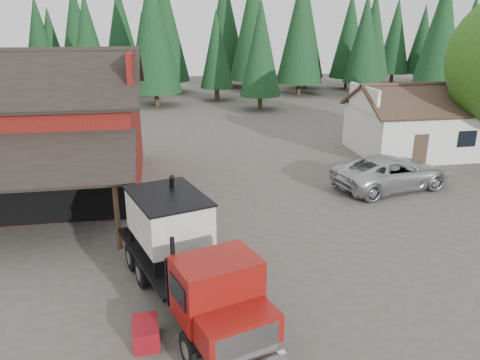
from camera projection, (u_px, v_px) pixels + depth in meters
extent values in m
plane|color=#474038|center=(272.00, 262.00, 17.18)|extent=(120.00, 120.00, 0.00)
cube|color=maroon|center=(18.00, 142.00, 23.90)|extent=(12.00, 10.00, 5.00)
cube|color=black|center=(21.00, 68.00, 25.09)|extent=(12.80, 5.53, 2.35)
cube|color=maroon|center=(133.00, 70.00, 23.73)|extent=(0.25, 7.00, 2.00)
cylinder|color=#382619|center=(117.00, 215.00, 17.77)|extent=(0.20, 0.20, 2.80)
cube|color=silver|center=(418.00, 130.00, 30.91)|extent=(8.00, 6.00, 3.00)
cube|color=#38281E|center=(435.00, 100.00, 28.77)|extent=(8.60, 3.42, 1.80)
cube|color=#38281E|center=(410.00, 93.00, 31.57)|extent=(8.60, 3.42, 1.80)
cube|color=silver|center=(364.00, 98.00, 29.52)|extent=(0.20, 4.20, 1.50)
cube|color=silver|center=(478.00, 95.00, 30.82)|extent=(0.20, 4.20, 1.50)
cube|color=#38281E|center=(420.00, 151.00, 28.01)|extent=(0.90, 0.06, 2.00)
cube|color=black|center=(467.00, 139.00, 28.30)|extent=(1.20, 0.06, 1.00)
cylinder|color=#382619|center=(260.00, 102.00, 45.83)|extent=(0.44, 0.44, 1.60)
cone|color=black|center=(261.00, 48.00, 44.17)|extent=(3.96, 3.96, 9.00)
cylinder|color=#382619|center=(432.00, 104.00, 44.70)|extent=(0.44, 0.44, 1.60)
cone|color=black|center=(441.00, 37.00, 42.71)|extent=(4.84, 4.84, 11.00)
cylinder|color=#382619|center=(157.00, 98.00, 47.94)|extent=(0.44, 0.44, 1.60)
cone|color=black|center=(153.00, 31.00, 45.79)|extent=(5.28, 5.28, 12.00)
cylinder|color=black|center=(191.00, 349.00, 11.93)|extent=(0.59, 1.03, 0.98)
cylinder|color=black|center=(255.00, 328.00, 12.75)|extent=(0.59, 1.03, 0.98)
cylinder|color=black|center=(143.00, 273.00, 15.51)|extent=(0.59, 1.03, 0.98)
cylinder|color=black|center=(195.00, 260.00, 16.33)|extent=(0.59, 1.03, 0.98)
cylinder|color=black|center=(133.00, 257.00, 16.55)|extent=(0.59, 1.03, 0.98)
cylinder|color=black|center=(182.00, 246.00, 17.37)|extent=(0.59, 1.03, 0.98)
cube|color=black|center=(184.00, 277.00, 14.61)|extent=(3.25, 7.58, 0.36)
cube|color=silver|center=(247.00, 344.00, 11.03)|extent=(1.64, 0.60, 0.80)
cube|color=maroon|center=(237.00, 327.00, 11.43)|extent=(2.26, 1.71, 0.76)
cube|color=maroon|center=(217.00, 287.00, 12.24)|extent=(2.49, 2.09, 1.64)
cube|color=black|center=(229.00, 291.00, 11.56)|extent=(1.80, 0.63, 0.80)
cylinder|color=black|center=(173.00, 265.00, 12.37)|extent=(0.16, 0.16, 1.60)
cube|color=black|center=(203.00, 273.00, 13.00)|extent=(2.11, 0.76, 1.42)
cube|color=black|center=(171.00, 253.00, 15.58)|extent=(3.72, 5.60, 0.14)
cube|color=silver|center=(169.00, 217.00, 15.15)|extent=(2.84, 3.41, 1.42)
cone|color=silver|center=(170.00, 242.00, 15.44)|extent=(2.46, 2.46, 0.62)
cube|color=black|center=(168.00, 196.00, 14.91)|extent=(2.95, 3.53, 0.07)
cylinder|color=black|center=(171.00, 204.00, 16.45)|extent=(0.25, 1.97, 2.71)
cube|color=maroon|center=(137.00, 226.00, 17.05)|extent=(0.72, 0.84, 0.40)
cylinder|color=silver|center=(241.00, 301.00, 13.52)|extent=(0.74, 1.00, 0.50)
imported|color=#B5B9BE|center=(391.00, 172.00, 24.45)|extent=(6.78, 4.26, 1.75)
cube|color=maroon|center=(146.00, 333.00, 12.85)|extent=(0.76, 1.14, 0.60)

